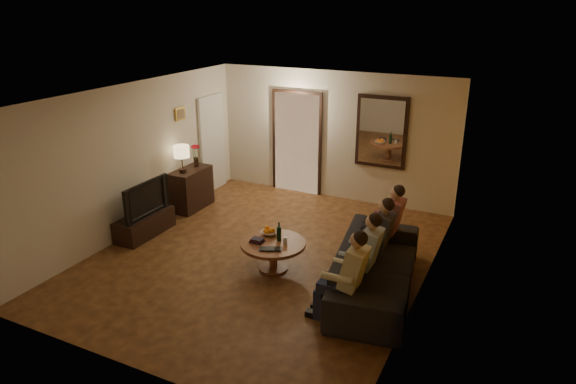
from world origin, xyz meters
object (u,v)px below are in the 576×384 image
at_px(tv_stand, 145,225).
at_px(wine_bottle, 279,231).
at_px(sofa, 376,267).
at_px(person_a, 349,281).
at_px(coffee_table, 273,256).
at_px(person_b, 364,260).
at_px(tv, 142,198).
at_px(dog, 341,277).
at_px(laptop, 270,251).
at_px(person_d, 388,227).
at_px(person_c, 377,242).
at_px(table_lamp, 182,159).
at_px(bowl, 269,233).
at_px(dresser, 191,189).

bearing_deg(tv_stand, wine_bottle, -0.22).
bearing_deg(sofa, person_a, 164.73).
bearing_deg(sofa, tv_stand, 80.70).
bearing_deg(coffee_table, sofa, 3.01).
distance_m(person_a, person_b, 0.60).
relative_size(tv, person_b, 0.89).
relative_size(dog, laptop, 1.70).
bearing_deg(person_d, person_c, -90.00).
relative_size(tv, wine_bottle, 3.46).
height_order(tv_stand, sofa, sofa).
height_order(coffee_table, laptop, laptop).
height_order(table_lamp, bowl, table_lamp).
bearing_deg(wine_bottle, tv_stand, 179.78).
distance_m(coffee_table, bowl, 0.38).
bearing_deg(dog, laptop, 158.93).
height_order(person_a, person_d, same).
height_order(tv, person_a, person_a).
distance_m(dog, coffee_table, 1.21).
xyz_separation_m(tv, wine_bottle, (2.64, -0.01, -0.08)).
bearing_deg(bowl, person_a, -31.88).
bearing_deg(coffee_table, person_a, -28.78).
height_order(sofa, dog, sofa).
height_order(person_b, dog, person_b).
bearing_deg(laptop, person_a, -45.81).
relative_size(sofa, person_c, 2.12).
distance_m(person_d, bowl, 1.84).
bearing_deg(table_lamp, laptop, -30.01).
distance_m(tv_stand, person_c, 4.11).
height_order(dresser, coffee_table, dresser).
bearing_deg(person_c, dresser, 164.75).
xyz_separation_m(table_lamp, coffee_table, (2.59, -1.28, -0.84)).
bearing_deg(wine_bottle, person_a, -32.54).
bearing_deg(tv, person_b, -94.58).
bearing_deg(laptop, person_b, -22.04).
distance_m(table_lamp, bowl, 2.70).
xyz_separation_m(tv_stand, coffee_table, (2.59, -0.11, 0.04)).
bearing_deg(person_a, coffee_table, 151.22).
bearing_deg(person_a, tv, 167.20).
bearing_deg(bowl, table_lamp, 156.37).
bearing_deg(sofa, dresser, 62.39).
distance_m(person_d, dog, 1.30).
bearing_deg(laptop, tv_stand, 147.10).
bearing_deg(dresser, table_lamp, -90.00).
bearing_deg(wine_bottle, tv, 179.78).
height_order(tv_stand, person_b, person_b).
bearing_deg(wine_bottle, dresser, 152.16).
xyz_separation_m(table_lamp, sofa, (4.18, -1.19, -0.70)).
xyz_separation_m(person_b, coffee_table, (-1.49, 0.22, -0.38)).
bearing_deg(person_d, sofa, -83.66).
distance_m(person_d, wine_bottle, 1.69).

